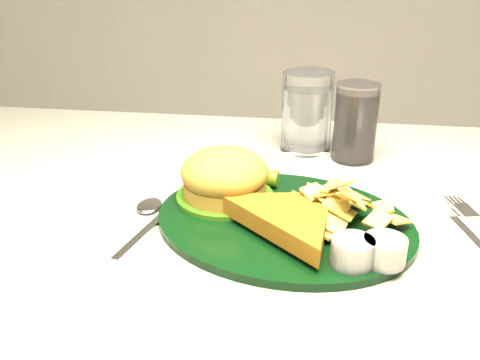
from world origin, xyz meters
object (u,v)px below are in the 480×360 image
at_px(water_glass, 307,112).
at_px(fork_napkin, 475,239).
at_px(dinner_plate, 284,199).
at_px(cola_glass, 355,122).

bearing_deg(water_glass, fork_napkin, -53.86).
distance_m(dinner_plate, fork_napkin, 0.22).
height_order(dinner_plate, cola_glass, cola_glass).
bearing_deg(cola_glass, water_glass, 155.61).
height_order(cola_glass, fork_napkin, cola_glass).
relative_size(water_glass, fork_napkin, 0.81).
relative_size(dinner_plate, water_glass, 2.45).
height_order(dinner_plate, water_glass, water_glass).
distance_m(dinner_plate, water_glass, 0.27).
xyz_separation_m(dinner_plate, fork_napkin, (0.22, -0.01, -0.03)).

